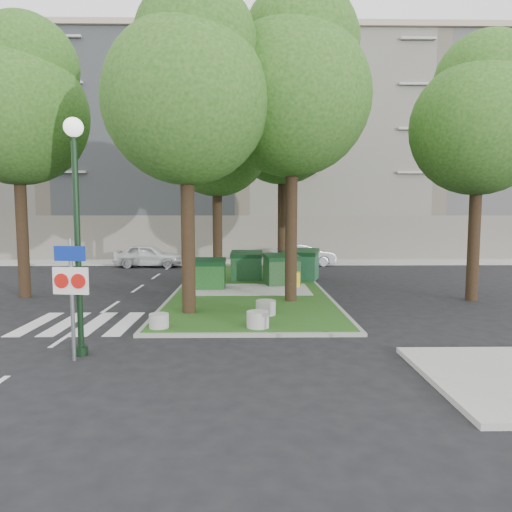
{
  "coord_description": "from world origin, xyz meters",
  "views": [
    {
      "loc": [
        0.45,
        -12.14,
        3.32
      ],
      "look_at": [
        0.68,
        2.08,
        2.0
      ],
      "focal_mm": 32.0,
      "sensor_mm": 36.0,
      "label": 1
    }
  ],
  "objects_px": {
    "tree_median_near_left": "(189,85)",
    "dumpster_c": "(282,270)",
    "tree_median_mid": "(219,133)",
    "dumpster_b": "(247,266)",
    "bollard_left": "(159,321)",
    "tree_street_right": "(481,115)",
    "dumpster_d": "(301,264)",
    "litter_bin": "(296,279)",
    "car_white": "(149,256)",
    "dumpster_a": "(209,274)",
    "traffic_sign_pole": "(72,283)",
    "tree_median_near_right": "(295,82)",
    "car_silver": "(302,255)",
    "bollard_right": "(258,319)",
    "bollard_mid": "(266,307)",
    "tree_median_far": "(284,117)",
    "street_lamp": "(76,208)",
    "tree_street_left": "(19,101)"
  },
  "relations": [
    {
      "from": "tree_median_near_left",
      "to": "dumpster_c",
      "type": "distance_m",
      "value": 9.31
    },
    {
      "from": "tree_median_mid",
      "to": "dumpster_b",
      "type": "distance_m",
      "value": 6.36
    },
    {
      "from": "tree_median_mid",
      "to": "bollard_left",
      "type": "bearing_deg",
      "value": -97.8
    },
    {
      "from": "tree_street_right",
      "to": "dumpster_d",
      "type": "distance_m",
      "value": 9.95
    },
    {
      "from": "litter_bin",
      "to": "car_white",
      "type": "relative_size",
      "value": 0.15
    },
    {
      "from": "tree_street_right",
      "to": "litter_bin",
      "type": "xyz_separation_m",
      "value": [
        -6.57,
        2.61,
        -6.54
      ]
    },
    {
      "from": "dumpster_a",
      "to": "bollard_left",
      "type": "xyz_separation_m",
      "value": [
        -0.82,
        -6.79,
        -0.43
      ]
    },
    {
      "from": "tree_median_near_left",
      "to": "tree_median_mid",
      "type": "bearing_deg",
      "value": 85.6
    },
    {
      "from": "traffic_sign_pole",
      "to": "tree_median_near_right",
      "type": "bearing_deg",
      "value": 57.8
    },
    {
      "from": "car_silver",
      "to": "traffic_sign_pole",
      "type": "bearing_deg",
      "value": 151.34
    },
    {
      "from": "dumpster_d",
      "to": "bollard_right",
      "type": "bearing_deg",
      "value": -85.25
    },
    {
      "from": "tree_median_near_right",
      "to": "bollard_mid",
      "type": "bearing_deg",
      "value": -114.4
    },
    {
      "from": "car_white",
      "to": "bollard_right",
      "type": "bearing_deg",
      "value": -155.28
    },
    {
      "from": "car_white",
      "to": "tree_median_far",
      "type": "bearing_deg",
      "value": -115.5
    },
    {
      "from": "car_silver",
      "to": "bollard_left",
      "type": "bearing_deg",
      "value": 152.72
    },
    {
      "from": "tree_median_near_right",
      "to": "dumpster_c",
      "type": "distance_m",
      "value": 8.1
    },
    {
      "from": "bollard_left",
      "to": "car_silver",
      "type": "relative_size",
      "value": 0.13
    },
    {
      "from": "street_lamp",
      "to": "traffic_sign_pole",
      "type": "distance_m",
      "value": 1.72
    },
    {
      "from": "tree_street_right",
      "to": "tree_median_near_right",
      "type": "bearing_deg",
      "value": -175.91
    },
    {
      "from": "tree_street_right",
      "to": "street_lamp",
      "type": "bearing_deg",
      "value": -152.14
    },
    {
      "from": "tree_median_near_left",
      "to": "tree_street_left",
      "type": "distance_m",
      "value": 7.83
    },
    {
      "from": "bollard_left",
      "to": "tree_median_mid",
      "type": "bearing_deg",
      "value": 82.2
    },
    {
      "from": "tree_median_mid",
      "to": "tree_median_far",
      "type": "height_order",
      "value": "tree_median_far"
    },
    {
      "from": "dumpster_a",
      "to": "car_silver",
      "type": "height_order",
      "value": "dumpster_a"
    },
    {
      "from": "dumpster_c",
      "to": "bollard_left",
      "type": "height_order",
      "value": "dumpster_c"
    },
    {
      "from": "bollard_mid",
      "to": "traffic_sign_pole",
      "type": "xyz_separation_m",
      "value": [
        -4.5,
        -4.13,
        1.43
      ]
    },
    {
      "from": "tree_median_mid",
      "to": "street_lamp",
      "type": "relative_size",
      "value": 1.82
    },
    {
      "from": "bollard_right",
      "to": "bollard_mid",
      "type": "height_order",
      "value": "bollard_mid"
    },
    {
      "from": "dumpster_a",
      "to": "dumpster_b",
      "type": "height_order",
      "value": "dumpster_b"
    },
    {
      "from": "street_lamp",
      "to": "bollard_mid",
      "type": "bearing_deg",
      "value": 39.69
    },
    {
      "from": "tree_street_right",
      "to": "dumpster_a",
      "type": "height_order",
      "value": "tree_street_right"
    },
    {
      "from": "dumpster_c",
      "to": "bollard_right",
      "type": "xyz_separation_m",
      "value": [
        -1.24,
        -7.8,
        -0.46
      ]
    },
    {
      "from": "traffic_sign_pole",
      "to": "bollard_right",
      "type": "bearing_deg",
      "value": 38.96
    },
    {
      "from": "dumpster_d",
      "to": "bollard_left",
      "type": "relative_size",
      "value": 3.44
    },
    {
      "from": "tree_street_left",
      "to": "dumpster_a",
      "type": "distance_m",
      "value": 10.01
    },
    {
      "from": "tree_median_near_right",
      "to": "dumpster_c",
      "type": "relative_size",
      "value": 6.53
    },
    {
      "from": "tree_street_left",
      "to": "bollard_right",
      "type": "relative_size",
      "value": 17.28
    },
    {
      "from": "dumpster_b",
      "to": "dumpster_c",
      "type": "relative_size",
      "value": 0.9
    },
    {
      "from": "litter_bin",
      "to": "car_white",
      "type": "height_order",
      "value": "car_white"
    },
    {
      "from": "tree_street_left",
      "to": "tree_median_near_right",
      "type": "bearing_deg",
      "value": -8.13
    },
    {
      "from": "tree_street_left",
      "to": "bollard_mid",
      "type": "distance_m",
      "value": 12.53
    },
    {
      "from": "bollard_right",
      "to": "street_lamp",
      "type": "relative_size",
      "value": 0.12
    },
    {
      "from": "bollard_left",
      "to": "bollard_mid",
      "type": "height_order",
      "value": "bollard_mid"
    },
    {
      "from": "tree_median_far",
      "to": "bollard_left",
      "type": "xyz_separation_m",
      "value": [
        -4.37,
        -11.56,
        -8.0
      ]
    },
    {
      "from": "tree_median_mid",
      "to": "dumpster_b",
      "type": "height_order",
      "value": "tree_median_mid"
    },
    {
      "from": "tree_street_left",
      "to": "bollard_right",
      "type": "height_order",
      "value": "tree_street_left"
    },
    {
      "from": "dumpster_c",
      "to": "car_white",
      "type": "height_order",
      "value": "dumpster_c"
    },
    {
      "from": "bollard_right",
      "to": "street_lamp",
      "type": "bearing_deg",
      "value": -153.52
    },
    {
      "from": "tree_median_far",
      "to": "bollard_mid",
      "type": "relative_size",
      "value": 18.69
    },
    {
      "from": "tree_median_near_left",
      "to": "car_silver",
      "type": "height_order",
      "value": "tree_median_near_left"
    }
  ]
}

